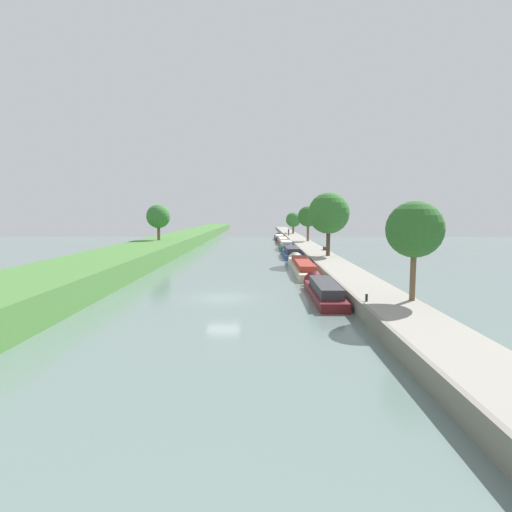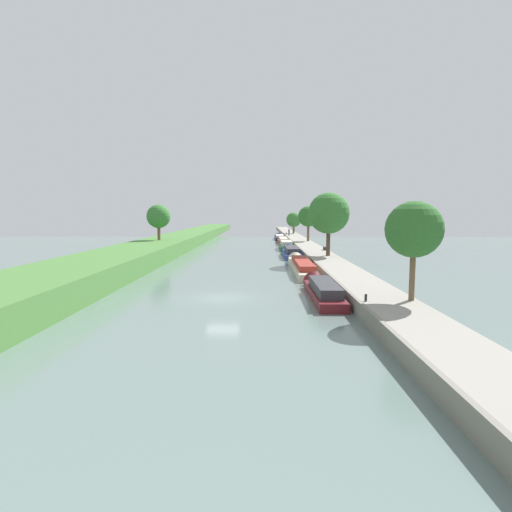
{
  "view_description": "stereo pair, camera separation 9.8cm",
  "coord_description": "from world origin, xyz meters",
  "px_view_note": "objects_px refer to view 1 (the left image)",
  "views": [
    {
      "loc": [
        2.81,
        -30.89,
        6.49
      ],
      "look_at": [
        2.3,
        21.12,
        1.0
      ],
      "focal_mm": 28.87,
      "sensor_mm": 36.0,
      "label": 1
    },
    {
      "loc": [
        2.91,
        -30.89,
        6.49
      ],
      "look_at": [
        2.3,
        21.12,
        1.0
      ],
      "focal_mm": 28.87,
      "sensor_mm": 36.0,
      "label": 2
    }
  ],
  "objects_px": {
    "person_walking": "(289,232)",
    "park_bench": "(325,248)",
    "narrowboat_red": "(283,241)",
    "mooring_bollard_near": "(367,298)",
    "narrowboat_cream": "(301,266)",
    "narrowboat_green": "(286,246)",
    "narrowboat_blue": "(291,252)",
    "narrowboat_navy": "(279,237)",
    "mooring_bollard_far": "(286,233)",
    "narrowboat_maroon": "(323,290)"
  },
  "relations": [
    {
      "from": "narrowboat_red",
      "to": "narrowboat_navy",
      "type": "height_order",
      "value": "narrowboat_red"
    },
    {
      "from": "narrowboat_cream",
      "to": "mooring_bollard_far",
      "type": "bearing_deg",
      "value": 88.09
    },
    {
      "from": "mooring_bollard_far",
      "to": "park_bench",
      "type": "bearing_deg",
      "value": -86.16
    },
    {
      "from": "narrowboat_red",
      "to": "narrowboat_navy",
      "type": "bearing_deg",
      "value": 90.41
    },
    {
      "from": "narrowboat_maroon",
      "to": "mooring_bollard_near",
      "type": "relative_size",
      "value": 23.92
    },
    {
      "from": "narrowboat_green",
      "to": "mooring_bollard_far",
      "type": "height_order",
      "value": "narrowboat_green"
    },
    {
      "from": "narrowboat_blue",
      "to": "narrowboat_red",
      "type": "height_order",
      "value": "narrowboat_blue"
    },
    {
      "from": "narrowboat_red",
      "to": "person_walking",
      "type": "bearing_deg",
      "value": 80.49
    },
    {
      "from": "narrowboat_red",
      "to": "park_bench",
      "type": "bearing_deg",
      "value": -79.28
    },
    {
      "from": "narrowboat_red",
      "to": "narrowboat_cream",
      "type": "bearing_deg",
      "value": -90.12
    },
    {
      "from": "park_bench",
      "to": "narrowboat_green",
      "type": "bearing_deg",
      "value": 111.85
    },
    {
      "from": "narrowboat_blue",
      "to": "person_walking",
      "type": "relative_size",
      "value": 7.03
    },
    {
      "from": "narrowboat_cream",
      "to": "narrowboat_green",
      "type": "bearing_deg",
      "value": 90.19
    },
    {
      "from": "narrowboat_red",
      "to": "park_bench",
      "type": "height_order",
      "value": "park_bench"
    },
    {
      "from": "narrowboat_maroon",
      "to": "mooring_bollard_far",
      "type": "relative_size",
      "value": 23.92
    },
    {
      "from": "narrowboat_red",
      "to": "mooring_bollard_near",
      "type": "relative_size",
      "value": 29.82
    },
    {
      "from": "narrowboat_red",
      "to": "narrowboat_blue",
      "type": "bearing_deg",
      "value": -90.24
    },
    {
      "from": "narrowboat_green",
      "to": "mooring_bollard_near",
      "type": "bearing_deg",
      "value": -87.54
    },
    {
      "from": "narrowboat_navy",
      "to": "narrowboat_green",
      "type": "bearing_deg",
      "value": -90.15
    },
    {
      "from": "person_walking",
      "to": "park_bench",
      "type": "height_order",
      "value": "person_walking"
    },
    {
      "from": "narrowboat_cream",
      "to": "narrowboat_red",
      "type": "relative_size",
      "value": 1.22
    },
    {
      "from": "mooring_bollard_far",
      "to": "park_bench",
      "type": "relative_size",
      "value": 0.3
    },
    {
      "from": "mooring_bollard_near",
      "to": "park_bench",
      "type": "bearing_deg",
      "value": 85.21
    },
    {
      "from": "narrowboat_cream",
      "to": "narrowboat_blue",
      "type": "bearing_deg",
      "value": 90.09
    },
    {
      "from": "narrowboat_maroon",
      "to": "narrowboat_red",
      "type": "bearing_deg",
      "value": 90.12
    },
    {
      "from": "person_walking",
      "to": "mooring_bollard_far",
      "type": "relative_size",
      "value": 3.69
    },
    {
      "from": "mooring_bollard_far",
      "to": "park_bench",
      "type": "height_order",
      "value": "park_bench"
    },
    {
      "from": "narrowboat_red",
      "to": "person_walking",
      "type": "distance_m",
      "value": 13.16
    },
    {
      "from": "narrowboat_blue",
      "to": "narrowboat_red",
      "type": "xyz_separation_m",
      "value": [
        0.1,
        25.21,
        -0.06
      ]
    },
    {
      "from": "narrowboat_blue",
      "to": "mooring_bollard_far",
      "type": "relative_size",
      "value": 25.92
    },
    {
      "from": "narrowboat_green",
      "to": "narrowboat_red",
      "type": "distance_m",
      "value": 13.14
    },
    {
      "from": "narrowboat_navy",
      "to": "park_bench",
      "type": "xyz_separation_m",
      "value": [
        4.97,
        -39.81,
        0.87
      ]
    },
    {
      "from": "narrowboat_green",
      "to": "narrowboat_cream",
      "type": "bearing_deg",
      "value": -89.81
    },
    {
      "from": "narrowboat_red",
      "to": "person_walking",
      "type": "xyz_separation_m",
      "value": [
        2.16,
        12.91,
        1.33
      ]
    },
    {
      "from": "mooring_bollard_far",
      "to": "narrowboat_cream",
      "type": "bearing_deg",
      "value": -91.91
    },
    {
      "from": "narrowboat_blue",
      "to": "narrowboat_green",
      "type": "relative_size",
      "value": 1.12
    },
    {
      "from": "narrowboat_navy",
      "to": "mooring_bollard_near",
      "type": "height_order",
      "value": "mooring_bollard_near"
    },
    {
      "from": "narrowboat_blue",
      "to": "mooring_bollard_near",
      "type": "distance_m",
      "value": 36.05
    },
    {
      "from": "narrowboat_green",
      "to": "park_bench",
      "type": "xyz_separation_m",
      "value": [
        5.04,
        -12.57,
        0.72
      ]
    },
    {
      "from": "narrowboat_red",
      "to": "park_bench",
      "type": "relative_size",
      "value": 8.94
    },
    {
      "from": "narrowboat_maroon",
      "to": "narrowboat_navy",
      "type": "distance_m",
      "value": 69.15
    },
    {
      "from": "narrowboat_green",
      "to": "mooring_bollard_near",
      "type": "distance_m",
      "value": 48.1
    },
    {
      "from": "narrowboat_cream",
      "to": "narrowboat_navy",
      "type": "bearing_deg",
      "value": 90.02
    },
    {
      "from": "narrowboat_maroon",
      "to": "person_walking",
      "type": "xyz_separation_m",
      "value": [
        2.05,
        67.96,
        1.32
      ]
    },
    {
      "from": "narrowboat_blue",
      "to": "narrowboat_navy",
      "type": "distance_m",
      "value": 39.31
    },
    {
      "from": "narrowboat_cream",
      "to": "mooring_bollard_near",
      "type": "bearing_deg",
      "value": -84.56
    },
    {
      "from": "narrowboat_green",
      "to": "person_walking",
      "type": "relative_size",
      "value": 6.28
    },
    {
      "from": "mooring_bollard_far",
      "to": "park_bench",
      "type": "xyz_separation_m",
      "value": [
        2.98,
        -44.38,
        0.12
      ]
    },
    {
      "from": "narrowboat_green",
      "to": "narrowboat_red",
      "type": "xyz_separation_m",
      "value": [
        0.17,
        13.14,
        -0.08
      ]
    },
    {
      "from": "narrowboat_blue",
      "to": "narrowboat_green",
      "type": "bearing_deg",
      "value": 90.32
    }
  ]
}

